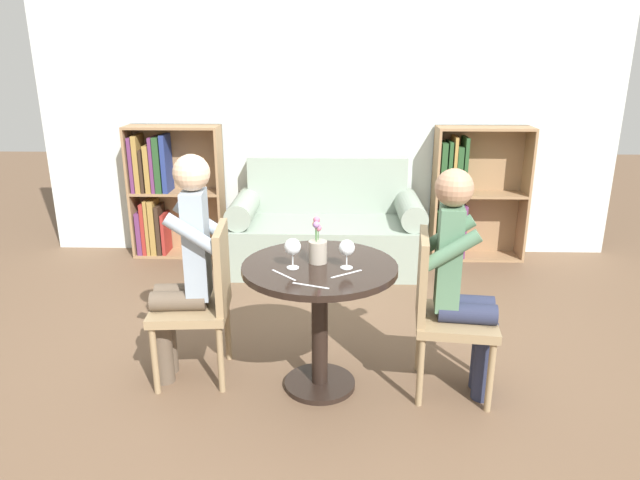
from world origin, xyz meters
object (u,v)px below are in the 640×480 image
Objects in this scene: flower_vase at (318,248)px; bookshelf_left at (165,192)px; wine_glass_left at (293,248)px; person_right at (462,281)px; chair_right at (443,308)px; couch at (326,231)px; person_left at (184,266)px; wine_glass_right at (347,249)px; bookshelf_right at (466,197)px; chair_left at (203,297)px.

bookshelf_left is at bearing 123.95° from flower_vase.
bookshelf_left is at bearing 120.60° from wine_glass_left.
chair_right is at bearing 85.58° from person_right.
person_right is (2.23, -2.24, 0.07)m from bookshelf_left.
wine_glass_left is (-0.14, -2.01, 0.53)m from couch.
flower_vase reaches higher than chair_right.
flower_vase reaches higher than wine_glass_left.
flower_vase is (0.74, -0.05, 0.13)m from person_left.
bookshelf_left is at bearing 169.92° from couch.
person_left is at bearing -111.78° from couch.
bookshelf_left reaches higher than wine_glass_right.
chair_right is 3.61× the size of flower_vase.
chair_right is 0.62m from wine_glass_right.
couch is 1.99m from flower_vase.
flower_vase is (-1.26, -2.19, 0.25)m from bookshelf_right.
flower_vase is at bearing -56.05° from bookshelf_left.
couch reaches higher than wine_glass_right.
person_left is (-2.00, -2.14, 0.12)m from bookshelf_right.
wine_glass_left is at bearing -144.76° from flower_vase.
chair_left is at bearing 91.75° from person_right.
couch is at bearing 89.64° from flower_vase.
flower_vase reaches higher than couch.
person_right reaches higher than wine_glass_right.
bookshelf_right is 4.79× the size of flower_vase.
couch is 2.08m from wine_glass_right.
chair_left is 5.61× the size of wine_glass_left.
wine_glass_left is (0.52, -0.15, 0.35)m from chair_left.
chair_left reaches higher than wine_glass_right.
chair_right is at bearing 81.22° from chair_left.
person_left is (-0.09, -0.01, 0.19)m from chair_left.
chair_left is at bearing 174.37° from flower_vase.
bookshelf_right reaches higher than wine_glass_left.
chair_right is 5.61× the size of wine_glass_left.
flower_vase reaches higher than wine_glass_right.
wine_glass_right is (0.89, -0.13, 0.16)m from person_left.
bookshelf_left is 2.28m from chair_left.
bookshelf_left reaches higher than couch.
person_left reaches higher than person_right.
chair_left is at bearing 92.17° from chair_right.
wine_glass_left is at bearing 69.38° from chair_left.
couch is at bearing 94.02° from wine_glass_right.
wine_glass_right is 0.17m from flower_vase.
wine_glass_right is 0.61× the size of flower_vase.
wine_glass_right is at bearing 98.85° from person_right.
bookshelf_right is (1.25, 0.27, 0.25)m from couch.
couch is at bearing 153.94° from person_left.
flower_vase is (-0.01, -1.92, 0.50)m from couch.
flower_vase is (-0.76, 0.06, 0.15)m from person_right.
bookshelf_left is at bearing -163.06° from chair_left.
person_left is (0.74, -2.13, 0.09)m from bookshelf_left.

